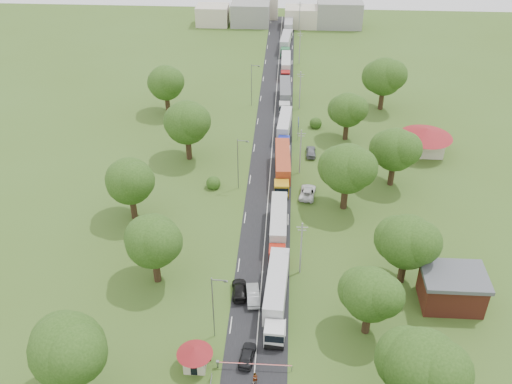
# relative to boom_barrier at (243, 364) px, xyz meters

# --- Properties ---
(ground) EXTENTS (260.00, 260.00, 0.00)m
(ground) POSITION_rel_boom_barrier_xyz_m (1.36, 25.00, -0.89)
(ground) COLOR #3A541C
(ground) RESTS_ON ground
(road) EXTENTS (8.00, 200.00, 0.04)m
(road) POSITION_rel_boom_barrier_xyz_m (1.36, 45.00, -0.89)
(road) COLOR black
(road) RESTS_ON ground
(boom_barrier) EXTENTS (9.22, 0.35, 1.18)m
(boom_barrier) POSITION_rel_boom_barrier_xyz_m (0.00, 0.00, 0.00)
(boom_barrier) COLOR slate
(boom_barrier) RESTS_ON ground
(guard_booth) EXTENTS (4.40, 4.40, 3.45)m
(guard_booth) POSITION_rel_boom_barrier_xyz_m (-5.84, -0.00, 1.27)
(guard_booth) COLOR beige
(guard_booth) RESTS_ON ground
(info_sign) EXTENTS (0.12, 3.10, 4.10)m
(info_sign) POSITION_rel_boom_barrier_xyz_m (6.56, 60.00, 2.11)
(info_sign) COLOR slate
(info_sign) RESTS_ON ground
(pole_1) EXTENTS (1.60, 0.24, 9.00)m
(pole_1) POSITION_rel_boom_barrier_xyz_m (6.86, 18.00, 3.79)
(pole_1) COLOR gray
(pole_1) RESTS_ON ground
(pole_2) EXTENTS (1.60, 0.24, 9.00)m
(pole_2) POSITION_rel_boom_barrier_xyz_m (6.86, 46.00, 3.79)
(pole_2) COLOR gray
(pole_2) RESTS_ON ground
(pole_3) EXTENTS (1.60, 0.24, 9.00)m
(pole_3) POSITION_rel_boom_barrier_xyz_m (6.86, 74.00, 3.79)
(pole_3) COLOR gray
(pole_3) RESTS_ON ground
(pole_4) EXTENTS (1.60, 0.24, 9.00)m
(pole_4) POSITION_rel_boom_barrier_xyz_m (6.86, 102.00, 3.79)
(pole_4) COLOR gray
(pole_4) RESTS_ON ground
(pole_5) EXTENTS (1.60, 0.24, 9.00)m
(pole_5) POSITION_rel_boom_barrier_xyz_m (6.86, 130.00, 3.79)
(pole_5) COLOR gray
(pole_5) RESTS_ON ground
(lamp_0) EXTENTS (2.03, 0.22, 10.00)m
(lamp_0) POSITION_rel_boom_barrier_xyz_m (-3.99, 5.00, 4.66)
(lamp_0) COLOR slate
(lamp_0) RESTS_ON ground
(lamp_1) EXTENTS (2.03, 0.22, 10.00)m
(lamp_1) POSITION_rel_boom_barrier_xyz_m (-3.99, 40.00, 4.66)
(lamp_1) COLOR slate
(lamp_1) RESTS_ON ground
(lamp_2) EXTENTS (2.03, 0.22, 10.00)m
(lamp_2) POSITION_rel_boom_barrier_xyz_m (-3.99, 75.00, 4.66)
(lamp_2) COLOR slate
(lamp_2) RESTS_ON ground
(tree_1) EXTENTS (9.60, 9.60, 12.05)m
(tree_1) POSITION_rel_boom_barrier_xyz_m (19.34, -4.83, 6.96)
(tree_1) COLOR #382616
(tree_1) RESTS_ON ground
(tree_2) EXTENTS (8.00, 8.00, 10.10)m
(tree_2) POSITION_rel_boom_barrier_xyz_m (15.35, 7.14, 5.70)
(tree_2) COLOR #382616
(tree_2) RESTS_ON ground
(tree_3) EXTENTS (8.80, 8.80, 11.07)m
(tree_3) POSITION_rel_boom_barrier_xyz_m (21.35, 17.16, 6.33)
(tree_3) COLOR #382616
(tree_3) RESTS_ON ground
(tree_4) EXTENTS (9.60, 9.60, 12.05)m
(tree_4) POSITION_rel_boom_barrier_xyz_m (14.34, 35.17, 6.96)
(tree_4) COLOR #382616
(tree_4) RESTS_ON ground
(tree_5) EXTENTS (8.80, 8.80, 11.07)m
(tree_5) POSITION_rel_boom_barrier_xyz_m (23.35, 43.16, 6.33)
(tree_5) COLOR #382616
(tree_5) RESTS_ON ground
(tree_6) EXTENTS (8.00, 8.00, 10.10)m
(tree_6) POSITION_rel_boom_barrier_xyz_m (16.35, 60.14, 5.70)
(tree_6) COLOR #382616
(tree_6) RESTS_ON ground
(tree_7) EXTENTS (9.60, 9.60, 12.05)m
(tree_7) POSITION_rel_boom_barrier_xyz_m (25.34, 75.17, 6.96)
(tree_7) COLOR #382616
(tree_7) RESTS_ON ground
(tree_9) EXTENTS (9.60, 9.60, 12.05)m
(tree_9) POSITION_rel_boom_barrier_xyz_m (-18.66, -4.83, 6.96)
(tree_9) COLOR #382616
(tree_9) RESTS_ON ground
(tree_10) EXTENTS (8.80, 8.80, 11.07)m
(tree_10) POSITION_rel_boom_barrier_xyz_m (-13.65, 15.16, 6.33)
(tree_10) COLOR #382616
(tree_10) RESTS_ON ground
(tree_11) EXTENTS (8.80, 8.80, 11.07)m
(tree_11) POSITION_rel_boom_barrier_xyz_m (-20.65, 30.16, 6.33)
(tree_11) COLOR #382616
(tree_11) RESTS_ON ground
(tree_12) EXTENTS (9.60, 9.60, 12.05)m
(tree_12) POSITION_rel_boom_barrier_xyz_m (-14.66, 50.17, 6.96)
(tree_12) COLOR #382616
(tree_12) RESTS_ON ground
(tree_13) EXTENTS (8.80, 8.80, 11.07)m
(tree_13) POSITION_rel_boom_barrier_xyz_m (-22.65, 70.16, 6.33)
(tree_13) COLOR #382616
(tree_13) RESTS_ON ground
(house_brick) EXTENTS (8.60, 6.60, 5.20)m
(house_brick) POSITION_rel_boom_barrier_xyz_m (27.36, 13.00, 1.76)
(house_brick) COLOR maroon
(house_brick) RESTS_ON ground
(house_cream) EXTENTS (10.08, 10.08, 5.80)m
(house_cream) POSITION_rel_boom_barrier_xyz_m (31.36, 55.00, 2.75)
(house_cream) COLOR beige
(house_cream) RESTS_ON ground
(distant_town) EXTENTS (52.00, 8.00, 8.00)m
(distant_town) POSITION_rel_boom_barrier_xyz_m (2.04, 135.00, 2.60)
(distant_town) COLOR gray
(distant_town) RESTS_ON ground
(church) EXTENTS (5.00, 5.00, 12.30)m
(church) POSITION_rel_boom_barrier_xyz_m (-2.64, 143.00, 4.50)
(church) COLOR beige
(church) RESTS_ON ground
(truck_0) EXTENTS (3.30, 15.50, 4.28)m
(truck_0) POSITION_rel_boom_barrier_xyz_m (3.58, 10.97, 1.38)
(truck_0) COLOR silver
(truck_0) RESTS_ON ground
(truck_1) EXTENTS (2.57, 14.73, 4.08)m
(truck_1) POSITION_rel_boom_barrier_xyz_m (3.43, 26.20, 1.27)
(truck_1) COLOR #A82113
(truck_1) RESTS_ON ground
(truck_2) EXTENTS (3.13, 15.47, 4.28)m
(truck_2) POSITION_rel_boom_barrier_xyz_m (3.67, 44.31, 1.38)
(truck_2) COLOR #BB8616
(truck_2) RESTS_ON ground
(truck_3) EXTENTS (3.03, 13.71, 3.79)m
(truck_3) POSITION_rel_boom_barrier_xyz_m (3.68, 60.71, 1.12)
(truck_3) COLOR navy
(truck_3) RESTS_ON ground
(truck_4) EXTENTS (2.84, 14.42, 3.99)m
(truck_4) POSITION_rel_boom_barrier_xyz_m (3.51, 77.10, 1.22)
(truck_4) COLOR #BABABA
(truck_4) RESTS_ON ground
(truck_5) EXTENTS (2.42, 13.48, 3.74)m
(truck_5) POSITION_rel_boom_barrier_xyz_m (3.36, 95.75, 1.09)
(truck_5) COLOR maroon
(truck_5) RESTS_ON ground
(truck_6) EXTENTS (3.19, 14.23, 3.93)m
(truck_6) POSITION_rel_boom_barrier_xyz_m (2.98, 112.75, 1.19)
(truck_6) COLOR #25633B
(truck_6) RESTS_ON ground
(truck_7) EXTENTS (2.72, 14.43, 4.00)m
(truck_7) POSITION_rel_boom_barrier_xyz_m (3.65, 128.20, 1.23)
(truck_7) COLOR #BCBCBC
(truck_7) RESTS_ON ground
(car_lane_front) EXTENTS (2.27, 4.51, 1.47)m
(car_lane_front) POSITION_rel_boom_barrier_xyz_m (0.36, 1.50, -0.16)
(car_lane_front) COLOR black
(car_lane_front) RESTS_ON ground
(car_lane_mid) EXTENTS (2.32, 5.10, 1.62)m
(car_lane_mid) POSITION_rel_boom_barrier_xyz_m (0.36, 12.00, -0.08)
(car_lane_mid) COLOR #96999D
(car_lane_mid) RESTS_ON ground
(car_lane_rear) EXTENTS (2.52, 5.11, 1.43)m
(car_lane_rear) POSITION_rel_boom_barrier_xyz_m (-1.64, 13.00, -0.18)
(car_lane_rear) COLOR black
(car_lane_rear) RESTS_ON ground
(car_verge_near) EXTENTS (3.30, 5.87, 1.55)m
(car_verge_near) POSITION_rel_boom_barrier_xyz_m (8.26, 38.27, -0.12)
(car_verge_near) COLOR silver
(car_verge_near) RESTS_ON ground
(car_verge_far) EXTENTS (1.88, 4.67, 1.59)m
(car_verge_far) POSITION_rel_boom_barrier_xyz_m (9.13, 52.81, -0.10)
(car_verge_far) COLOR slate
(car_verge_far) RESTS_ON ground
(pedestrian_near) EXTENTS (0.71, 0.56, 1.70)m
(pedestrian_near) POSITION_rel_boom_barrier_xyz_m (1.53, -1.99, -0.04)
(pedestrian_near) COLOR gray
(pedestrian_near) RESTS_ON ground
(pedestrian_booth) EXTENTS (0.81, 0.93, 1.62)m
(pedestrian_booth) POSITION_rel_boom_barrier_xyz_m (-4.30, 1.05, -0.08)
(pedestrian_booth) COLOR gray
(pedestrian_booth) RESTS_ON ground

